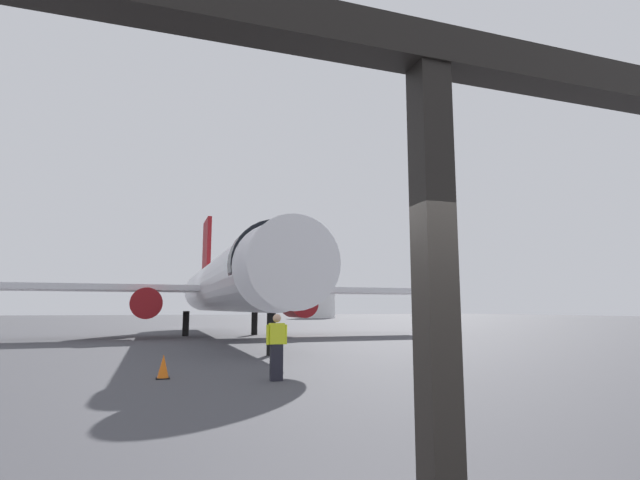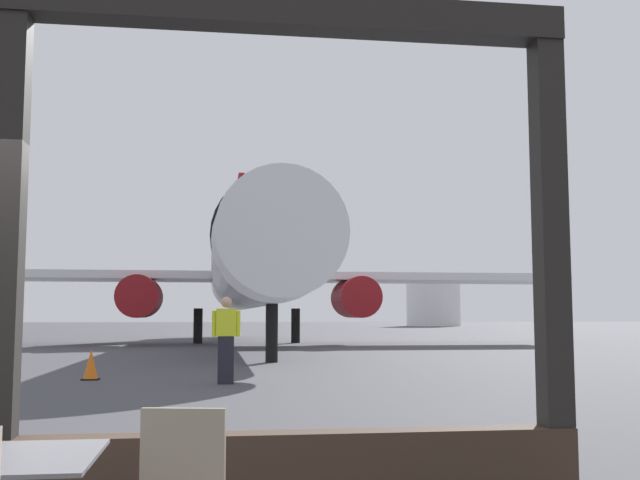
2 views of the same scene
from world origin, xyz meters
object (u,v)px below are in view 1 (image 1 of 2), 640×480
traffic_cone (163,367)px  airplane (227,284)px  ground_crew_worker (277,346)px  fuel_storage_tank (318,302)px

traffic_cone → airplane: bearing=76.9°
traffic_cone → ground_crew_worker: bearing=-25.7°
airplane → fuel_storage_tank: (26.26, 59.42, -0.30)m
traffic_cone → fuel_storage_tank: 83.65m
airplane → fuel_storage_tank: airplane is taller
fuel_storage_tank → traffic_cone: bearing=-111.4°
ground_crew_worker → fuel_storage_tank: bearing=70.7°
traffic_cone → fuel_storage_tank: size_ratio=0.10×
airplane → traffic_cone: bearing=-103.1°
airplane → traffic_cone: airplane is taller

